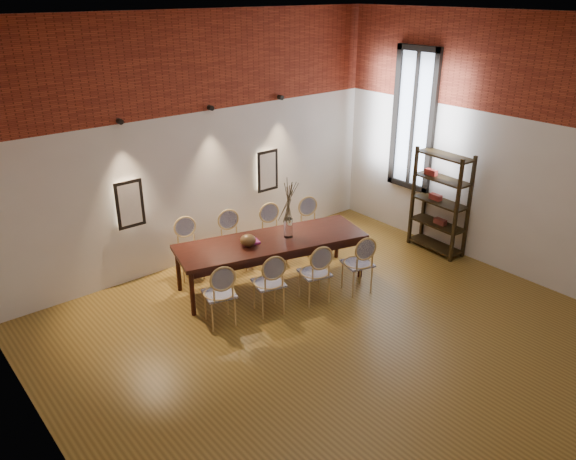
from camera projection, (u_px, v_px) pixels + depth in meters
floor at (350, 349)px, 7.25m from camera, size 7.00×7.00×0.02m
ceiling at (368, 18)px, 5.64m from camera, size 7.00×7.00×0.02m
wall_back at (197, 143)px, 8.96m from camera, size 7.00×0.10×4.00m
wall_left at (40, 307)px, 4.39m from camera, size 0.10×7.00×4.00m
wall_right at (521, 151)px, 8.51m from camera, size 0.10×7.00×4.00m
brick_band_back at (195, 62)px, 8.41m from camera, size 7.00×0.02×1.50m
brick_band_left at (19, 150)px, 3.93m from camera, size 0.02×7.00×1.50m
brick_band_right at (533, 66)px, 7.97m from camera, size 0.02×7.00×1.50m
niche_left at (129, 204)px, 8.42m from camera, size 0.36×0.06×0.66m
niche_right at (267, 170)px, 9.93m from camera, size 0.36×0.06×0.66m
spot_fixture_left at (120, 121)px, 7.90m from camera, size 0.08×0.10×0.08m
spot_fixture_mid at (211, 108)px, 8.77m from camera, size 0.08×0.10×0.08m
spot_fixture_right at (280, 97)px, 9.58m from camera, size 0.08×0.10×0.08m
window_glass at (414, 120)px, 9.82m from camera, size 0.02×0.78×2.38m
window_frame at (413, 120)px, 9.80m from camera, size 0.08×0.90×2.50m
window_mullion at (413, 120)px, 9.80m from camera, size 0.06×0.06×2.40m
dining_table at (272, 262)px, 8.69m from camera, size 3.05×1.65×0.75m
chair_near_a at (219, 293)px, 7.62m from camera, size 0.54×0.54×0.94m
chair_near_b at (269, 283)px, 7.89m from camera, size 0.54×0.54×0.94m
chair_near_c at (315, 272)px, 8.17m from camera, size 0.54×0.54×0.94m
chair_near_d at (358, 263)px, 8.45m from camera, size 0.54×0.54×0.94m
chair_far_a at (190, 250)px, 8.86m from camera, size 0.54×0.54×0.94m
chair_far_b at (233, 242)px, 9.14m from camera, size 0.54×0.54×0.94m
chair_far_c at (274, 234)px, 9.42m from camera, size 0.54×0.54×0.94m
chair_far_d at (313, 227)px, 9.69m from camera, size 0.54×0.54×0.94m
vase at (288, 228)px, 8.59m from camera, size 0.14×0.14×0.30m
dried_branches at (288, 200)px, 8.41m from camera, size 0.50×0.50×0.70m
bowl at (248, 240)px, 8.31m from camera, size 0.24×0.24×0.18m
book at (250, 242)px, 8.43m from camera, size 0.30×0.24×0.03m
shelving_rack at (440, 202)px, 9.61m from camera, size 0.43×1.02×1.80m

